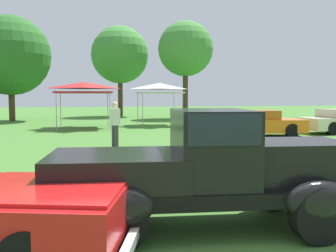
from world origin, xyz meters
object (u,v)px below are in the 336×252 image
at_px(spectator_near_truck, 115,124).
at_px(canopy_tent_left_field, 84,87).
at_px(canopy_tent_center_field, 159,88).
at_px(feature_pickup_truck, 206,168).
at_px(show_car_orange, 262,123).

relative_size(spectator_near_truck, canopy_tent_left_field, 0.53).
bearing_deg(canopy_tent_center_field, feature_pickup_truck, -98.25).
distance_m(show_car_orange, spectator_near_truck, 7.64).
xyz_separation_m(show_car_orange, canopy_tent_center_field, (-3.60, 7.25, 1.82)).
distance_m(feature_pickup_truck, show_car_orange, 12.79).
relative_size(feature_pickup_truck, show_car_orange, 1.10).
xyz_separation_m(feature_pickup_truck, spectator_near_truck, (-0.78, 8.23, 0.05)).
relative_size(show_car_orange, canopy_tent_left_field, 1.27).
height_order(feature_pickup_truck, show_car_orange, feature_pickup_truck).
distance_m(feature_pickup_truck, canopy_tent_left_field, 17.50).
height_order(spectator_near_truck, canopy_tent_left_field, canopy_tent_left_field).
relative_size(feature_pickup_truck, spectator_near_truck, 2.65).
xyz_separation_m(show_car_orange, canopy_tent_left_field, (-8.30, 6.17, 1.83)).
bearing_deg(canopy_tent_center_field, spectator_near_truck, -108.76).
distance_m(show_car_orange, canopy_tent_center_field, 8.30).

